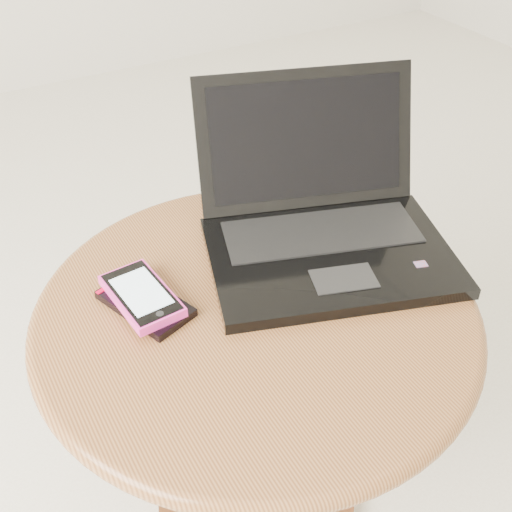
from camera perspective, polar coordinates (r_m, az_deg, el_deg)
table at (r=0.91m, az=0.03°, el=-8.88°), size 0.58×0.58×0.46m
laptop at (r=0.92m, az=5.92°, el=3.09°), size 0.41×0.39×0.21m
phone_black at (r=0.84m, az=-9.76°, el=-4.14°), size 0.10×0.14×0.01m
phone_pink at (r=0.84m, az=-10.07°, el=-3.44°), size 0.08×0.13×0.01m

